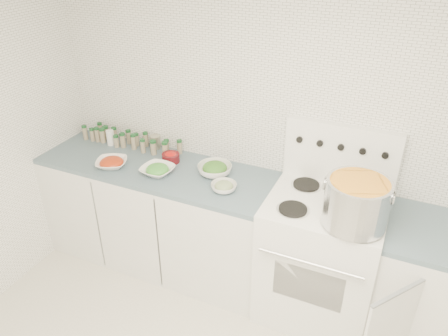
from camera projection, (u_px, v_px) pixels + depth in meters
room_walls at (160, 197)px, 1.74m from camera, size 3.54×3.04×2.52m
counter_left at (160, 215)px, 3.52m from camera, size 1.85×0.62×0.90m
stove at (320, 255)px, 3.03m from camera, size 0.76×0.70×1.36m
counter_right at (448, 296)px, 2.76m from camera, size 0.89×0.95×0.90m
stock_pot at (357, 201)px, 2.53m from camera, size 0.40×0.38×0.29m
bowl_tomato at (112, 163)px, 3.28m from camera, size 0.30×0.30×0.08m
bowl_snowpea at (157, 170)px, 3.18m from camera, size 0.25×0.25×0.08m
bowl_broccoli at (215, 169)px, 3.17m from camera, size 0.30×0.30×0.10m
bowl_zucchini at (224, 187)px, 2.98m from camera, size 0.23×0.23×0.07m
bowl_pepper at (171, 157)px, 3.34m from camera, size 0.14×0.14×0.08m
salt_canister at (111, 138)px, 3.59m from camera, size 0.08×0.08×0.13m
tin_can at (155, 142)px, 3.54m from camera, size 0.09×0.09×0.11m
spice_cluster at (127, 139)px, 3.57m from camera, size 0.90×0.16×0.13m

